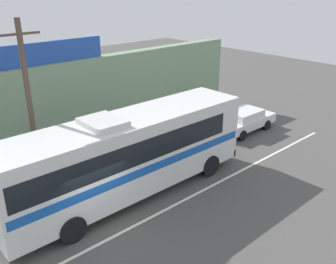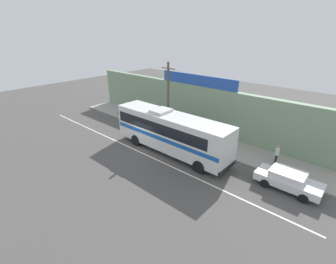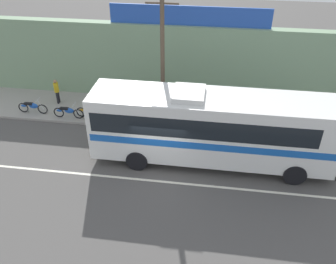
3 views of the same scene
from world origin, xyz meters
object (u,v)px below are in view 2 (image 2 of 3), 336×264
motorcycle_purple (142,120)px  pedestrian_far_right (136,108)px  parked_car (288,180)px  motorcycle_black (122,113)px  motorcycle_orange (133,118)px  pedestrian_far_left (277,153)px  motorcycle_blue (157,125)px  intercity_bus (170,131)px  utility_pole (168,98)px

motorcycle_purple → pedestrian_far_right: pedestrian_far_right is taller
parked_car → motorcycle_black: parked_car is taller
motorcycle_orange → pedestrian_far_left: 16.33m
motorcycle_purple → motorcycle_blue: 2.51m
pedestrian_far_right → pedestrian_far_left: pedestrian_far_left is taller
motorcycle_purple → intercity_bus: bearing=-22.9°
motorcycle_purple → utility_pole: bearing=-2.3°
parked_car → motorcycle_orange: bearing=175.3°
motorcycle_black → motorcycle_purple: size_ratio=0.97×
parked_car → motorcycle_orange: size_ratio=2.34×
parked_car → pedestrian_far_left: (-1.72, 2.67, 0.37)m
utility_pole → motorcycle_orange: utility_pole is taller
intercity_bus → parked_car: (9.71, 1.22, -1.33)m
intercity_bus → parked_car: intercity_bus is taller
utility_pole → motorcycle_black: bearing=178.7°
parked_car → utility_pole: size_ratio=0.58×
motorcycle_blue → pedestrian_far_left: (12.43, 1.01, 0.54)m
parked_car → pedestrian_far_left: pedestrian_far_left is taller
intercity_bus → utility_pole: 4.28m
motorcycle_purple → motorcycle_orange: 1.36m
utility_pole → motorcycle_black: (-7.92, 0.18, -3.35)m
intercity_bus → parked_car: 9.87m
pedestrian_far_right → pedestrian_far_left: 17.59m
motorcycle_orange → pedestrian_far_right: 2.18m
motorcycle_orange → pedestrian_far_left: size_ratio=1.09×
motorcycle_purple → motorcycle_orange: same height
intercity_bus → motorcycle_blue: bearing=147.0°
motorcycle_blue → pedestrian_far_right: pedestrian_far_right is taller
pedestrian_far_left → motorcycle_purple: bearing=-176.3°
utility_pole → motorcycle_purple: utility_pole is taller
pedestrian_far_right → motorcycle_orange: bearing=-52.1°
utility_pole → motorcycle_purple: 5.43m
parked_car → motorcycle_orange: (-17.99, 1.48, -0.17)m
motorcycle_black → motorcycle_blue: bearing=-0.6°
parked_car → motorcycle_blue: parked_car is taller
intercity_bus → motorcycle_black: intercity_bus is taller
motorcycle_black → motorcycle_orange: 2.33m
utility_pole → pedestrian_far_right: 7.65m
motorcycle_purple → pedestrian_far_left: pedestrian_far_left is taller
parked_car → pedestrian_far_left: size_ratio=2.56×
motorcycle_black → motorcycle_orange: (2.32, -0.24, 0.00)m
parked_car → pedestrian_far_right: bearing=170.7°
motorcycle_orange → pedestrian_far_right: (-1.30, 1.68, 0.48)m
intercity_bus → pedestrian_far_right: 10.59m
motorcycle_blue → motorcycle_orange: bearing=-177.4°
motorcycle_purple → pedestrian_far_left: 14.98m
motorcycle_orange → parked_car: bearing=-4.7°
motorcycle_black → intercity_bus: bearing=-15.5°
motorcycle_purple → pedestrian_far_right: (-2.64, 1.44, 0.48)m
motorcycle_black → motorcycle_purple: 3.66m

